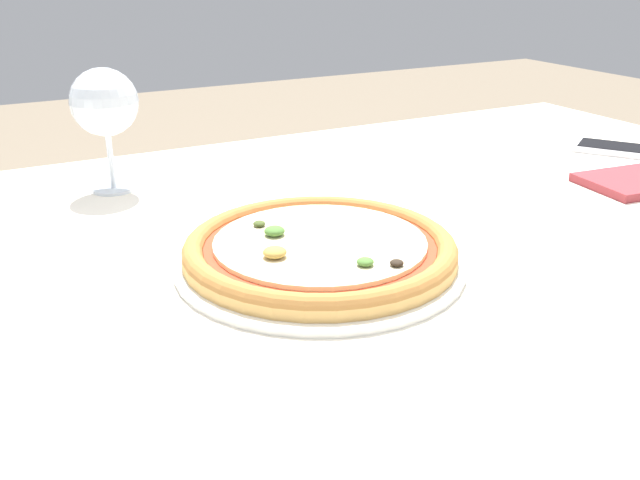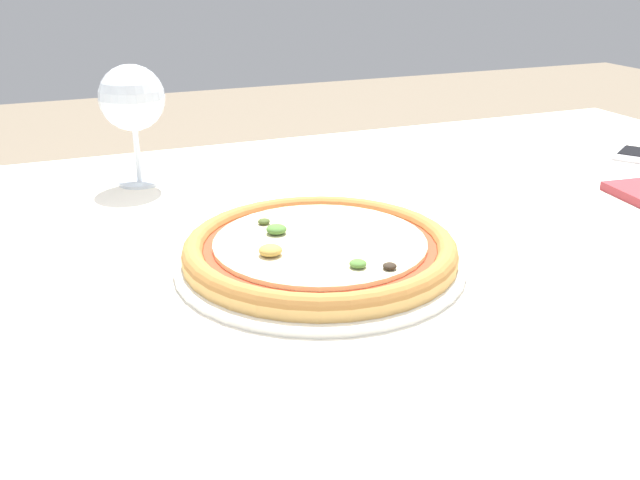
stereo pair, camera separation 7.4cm
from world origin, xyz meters
The scene contains 3 objects.
dining_table centered at (0.00, 0.00, 0.66)m, with size 1.41×0.97×0.74m.
pizza_plate centered at (-0.14, -0.05, 0.76)m, with size 0.30×0.30×0.04m.
wine_glass_far_left centered at (-0.27, 0.31, 0.86)m, with size 0.09×0.09×0.17m.
Camera 2 is at (-0.39, -0.69, 1.05)m, focal length 40.00 mm.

